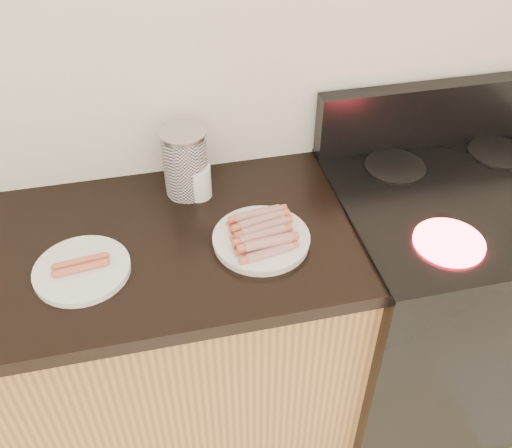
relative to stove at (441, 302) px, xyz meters
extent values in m
cube|color=silver|center=(-0.78, 0.32, 0.84)|extent=(4.00, 0.04, 2.60)
cube|color=black|center=(0.00, 0.00, -0.01)|extent=(0.76, 0.65, 0.90)
cube|color=black|center=(0.00, 0.00, 0.45)|extent=(0.76, 0.65, 0.01)
cube|color=black|center=(0.00, 0.28, 0.55)|extent=(0.76, 0.06, 0.20)
cylinder|color=#FF1E2D|center=(-0.17, -0.17, 0.46)|extent=(0.18, 0.18, 0.01)
cylinder|color=black|center=(-0.17, 0.17, 0.46)|extent=(0.18, 0.18, 0.01)
cylinder|color=black|center=(0.17, 0.17, 0.46)|extent=(0.18, 0.18, 0.01)
cylinder|color=white|center=(-0.63, -0.05, 0.45)|extent=(0.25, 0.25, 0.02)
cylinder|color=white|center=(-1.08, -0.06, 0.45)|extent=(0.27, 0.27, 0.02)
cylinder|color=maroon|center=(-0.63, -0.12, 0.47)|extent=(0.12, 0.04, 0.03)
cylinder|color=maroon|center=(-0.63, -0.09, 0.47)|extent=(0.12, 0.04, 0.03)
cylinder|color=maroon|center=(-0.63, -0.06, 0.47)|extent=(0.12, 0.04, 0.03)
cylinder|color=maroon|center=(-0.63, -0.04, 0.47)|extent=(0.12, 0.04, 0.03)
cylinder|color=maroon|center=(-0.63, -0.01, 0.47)|extent=(0.12, 0.04, 0.03)
cylinder|color=maroon|center=(-0.63, 0.02, 0.47)|extent=(0.12, 0.04, 0.03)
cylinder|color=maroon|center=(-0.63, -0.11, 0.50)|extent=(0.12, 0.04, 0.03)
cylinder|color=maroon|center=(-0.63, -0.08, 0.50)|extent=(0.12, 0.04, 0.03)
cylinder|color=maroon|center=(-0.63, -0.05, 0.50)|extent=(0.12, 0.04, 0.03)
cylinder|color=maroon|center=(-0.63, -0.02, 0.50)|extent=(0.12, 0.04, 0.03)
cylinder|color=maroon|center=(-0.63, 0.01, 0.50)|extent=(0.12, 0.04, 0.03)
cylinder|color=#C05C3A|center=(-1.08, -0.07, 0.47)|extent=(0.12, 0.03, 0.02)
cylinder|color=#C05C3A|center=(-1.08, -0.04, 0.47)|extent=(0.12, 0.03, 0.02)
cylinder|color=white|center=(-0.79, 0.21, 0.54)|extent=(0.12, 0.12, 0.18)
cylinder|color=silver|center=(-0.79, 0.21, 0.63)|extent=(0.13, 0.13, 0.01)
cylinder|color=silver|center=(-0.76, 0.19, 0.49)|extent=(0.08, 0.08, 0.09)
camera|label=1|loc=(-0.88, -1.10, 1.44)|focal=40.00mm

